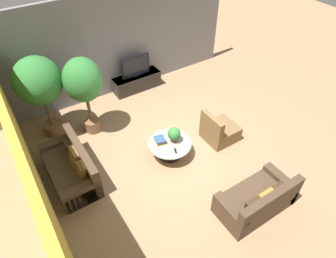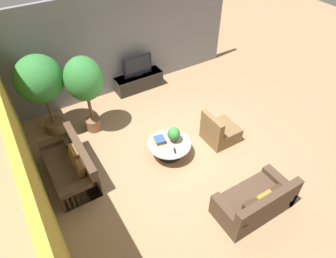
{
  "view_description": "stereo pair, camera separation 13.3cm",
  "coord_description": "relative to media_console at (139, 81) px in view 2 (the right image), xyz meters",
  "views": [
    {
      "loc": [
        -3.09,
        -4.27,
        5.46
      ],
      "look_at": [
        -0.15,
        0.28,
        0.55
      ],
      "focal_mm": 32.0,
      "sensor_mm": 36.0,
      "label": 1
    },
    {
      "loc": [
        -2.98,
        -4.34,
        5.46
      ],
      "look_at": [
        -0.15,
        0.28,
        0.55
      ],
      "focal_mm": 32.0,
      "sensor_mm": 36.0,
      "label": 2
    }
  ],
  "objects": [
    {
      "name": "back_wall_stone",
      "position": [
        -0.39,
        0.32,
        1.24
      ],
      "size": [
        7.4,
        0.12,
        3.0
      ],
      "primitive_type": "cube",
      "color": "slate",
      "rests_on": "ground"
    },
    {
      "name": "ground_plane",
      "position": [
        -0.39,
        -2.94,
        -0.26
      ],
      "size": [
        24.0,
        24.0,
        0.0
      ],
      "primitive_type": "plane",
      "color": "#9E7A56"
    },
    {
      "name": "potted_plant_tabletop",
      "position": [
        -0.57,
        -2.96,
        0.37
      ],
      "size": [
        0.31,
        0.31,
        0.39
      ],
      "color": "brown",
      "rests_on": "coffee_table"
    },
    {
      "name": "coffee_table",
      "position": [
        -0.7,
        -2.97,
        0.03
      ],
      "size": [
        1.04,
        1.04,
        0.41
      ],
      "color": "black",
      "rests_on": "ground"
    },
    {
      "name": "side_wall_left",
      "position": [
        -3.65,
        -2.74,
        1.24
      ],
      "size": [
        0.12,
        7.4,
        3.0
      ],
      "primitive_type": "cube",
      "color": "gold",
      "rests_on": "ground"
    },
    {
      "name": "couch_by_wall",
      "position": [
        -2.93,
        -2.35,
        0.03
      ],
      "size": [
        0.84,
        1.8,
        0.84
      ],
      "rotation": [
        0.0,
        0.0,
        -1.57
      ],
      "color": "#4C3828",
      "rests_on": "ground"
    },
    {
      "name": "potted_palm_tall",
      "position": [
        -2.83,
        -0.59,
        1.28
      ],
      "size": [
        1.14,
        1.14,
        2.2
      ],
      "color": "brown",
      "rests_on": "ground"
    },
    {
      "name": "television",
      "position": [
        -0.0,
        -0.0,
        0.56
      ],
      "size": [
        0.9,
        0.13,
        0.65
      ],
      "color": "black",
      "rests_on": "media_console"
    },
    {
      "name": "couch_near_entry",
      "position": [
        -0.04,
        -5.22,
        0.02
      ],
      "size": [
        1.6,
        0.84,
        0.84
      ],
      "rotation": [
        0.0,
        0.0,
        3.14
      ],
      "color": "#4C3828",
      "rests_on": "ground"
    },
    {
      "name": "media_console",
      "position": [
        0.0,
        0.0,
        0.0
      ],
      "size": [
        1.53,
        0.5,
        0.5
      ],
      "color": "#2D2823",
      "rests_on": "ground"
    },
    {
      "name": "potted_palm_corner",
      "position": [
        -1.92,
        -1.08,
        1.25
      ],
      "size": [
        0.93,
        0.93,
        2.15
      ],
      "color": "brown",
      "rests_on": "ground"
    },
    {
      "name": "armchair_wicker",
      "position": [
        0.68,
        -3.17,
        0.01
      ],
      "size": [
        0.8,
        0.76,
        0.86
      ],
      "rotation": [
        0.0,
        0.0,
        1.57
      ],
      "color": "brown",
      "rests_on": "ground"
    },
    {
      "name": "book_stack",
      "position": [
        -0.87,
        -2.8,
        0.2
      ],
      "size": [
        0.29,
        0.3,
        0.11
      ],
      "color": "gold",
      "rests_on": "coffee_table"
    },
    {
      "name": "remote_black",
      "position": [
        -0.72,
        -3.26,
        0.16
      ],
      "size": [
        0.1,
        0.16,
        0.02
      ],
      "primitive_type": "cube",
      "rotation": [
        0.0,
        0.0,
        -0.38
      ],
      "color": "black",
      "rests_on": "coffee_table"
    }
  ]
}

